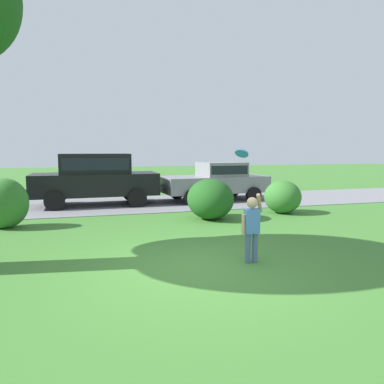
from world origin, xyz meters
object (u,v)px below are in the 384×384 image
object	(u,v)px
parked_suv	(95,177)
child_thrower	(252,224)
parked_sedan	(216,180)
frisbee	(242,153)

from	to	relation	value
parked_suv	child_thrower	size ratio (longest dim) A/B	3.67
parked_sedan	frisbee	distance (m)	7.44
parked_sedan	child_thrower	size ratio (longest dim) A/B	3.50
frisbee	parked_sedan	bearing A→B (deg)	74.12
parked_suv	parked_sedan	bearing A→B (deg)	0.27
parked_suv	child_thrower	world-z (taller)	parked_suv
parked_suv	frisbee	distance (m)	7.62
parked_sedan	parked_suv	size ratio (longest dim) A/B	0.95
child_thrower	frisbee	distance (m)	1.60
parked_sedan	frisbee	bearing A→B (deg)	-105.88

